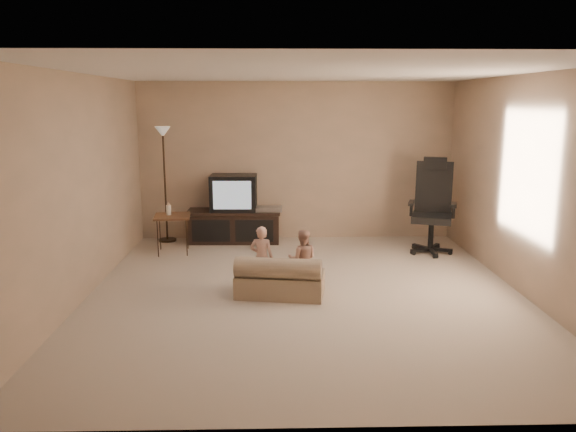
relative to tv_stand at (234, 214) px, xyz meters
name	(u,v)px	position (x,y,z in m)	size (l,w,h in m)	color
floor	(305,293)	(0.99, -2.49, -0.44)	(5.50, 5.50, 0.00)	#BFAC98
room_shell	(306,163)	(0.99, -2.49, 1.08)	(5.50, 5.50, 5.50)	white
tv_stand	(234,214)	(0.00, 0.00, 0.00)	(1.50, 0.58, 1.07)	black
office_chair	(432,219)	(2.95, -0.70, 0.06)	(0.81, 0.83, 1.39)	black
side_table	(172,216)	(-0.86, -0.66, 0.10)	(0.56, 0.56, 0.76)	brown
floor_lamp	(164,158)	(-1.08, 0.06, 0.88)	(0.28, 0.28, 1.81)	black
child_sofa	(280,280)	(0.69, -2.58, -0.25)	(1.06, 0.71, 0.48)	tan
toddler_left	(262,258)	(0.48, -2.32, -0.06)	(0.28, 0.20, 0.76)	tan
toddler_right	(302,259)	(0.96, -2.32, -0.08)	(0.35, 0.19, 0.72)	tan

